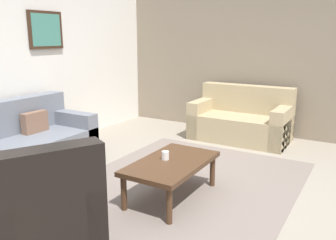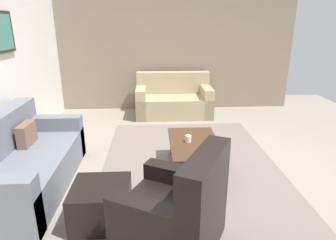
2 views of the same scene
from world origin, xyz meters
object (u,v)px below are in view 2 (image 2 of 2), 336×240
at_px(armchair_leather, 179,217).
at_px(cup, 188,139).
at_px(ottoman, 102,204).
at_px(couch_main, 19,165).
at_px(coffee_table, 194,146).
at_px(framed_artwork, 2,32).
at_px(couch_loveseat, 173,101).

bearing_deg(armchair_leather, cup, -10.04).
xyz_separation_m(ottoman, cup, (1.02, -0.98, 0.26)).
relative_size(armchair_leather, ottoman, 1.93).
height_order(couch_main, coffee_table, couch_main).
distance_m(cup, framed_artwork, 2.87).
height_order(coffee_table, framed_artwork, framed_artwork).
bearing_deg(coffee_table, armchair_leather, 166.77).
bearing_deg(ottoman, couch_main, 57.48).
height_order(couch_main, cup, couch_main).
bearing_deg(couch_loveseat, armchair_leather, 176.68).
bearing_deg(framed_artwork, couch_loveseat, -52.61).
xyz_separation_m(armchair_leather, ottoman, (0.39, 0.73, -0.11)).
xyz_separation_m(ottoman, coffee_table, (1.01, -1.06, 0.16)).
bearing_deg(cup, couch_main, 99.28).
bearing_deg(framed_artwork, couch_main, -157.43).
height_order(cup, framed_artwork, framed_artwork).
distance_m(couch_main, coffee_table, 2.16).
bearing_deg(couch_main, ottoman, -122.52).
relative_size(armchair_leather, framed_artwork, 1.80).
distance_m(couch_loveseat, armchair_leather, 3.93).
height_order(ottoman, framed_artwork, framed_artwork).
distance_m(couch_main, ottoman, 1.27).
xyz_separation_m(couch_loveseat, ottoman, (-3.54, 0.96, -0.10)).
distance_m(ottoman, cup, 1.44).
bearing_deg(coffee_table, couch_main, 98.76).
bearing_deg(framed_artwork, coffee_table, -104.66).
relative_size(ottoman, coffee_table, 0.51).
relative_size(couch_loveseat, armchair_leather, 1.45).
bearing_deg(couch_main, framed_artwork, 22.57).
height_order(couch_loveseat, cup, couch_loveseat).
xyz_separation_m(couch_main, couch_loveseat, (2.86, -2.03, 0.00)).
distance_m(coffee_table, cup, 0.13).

